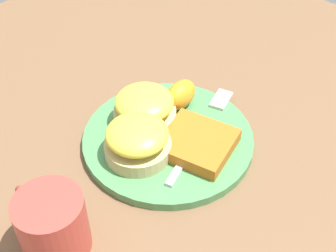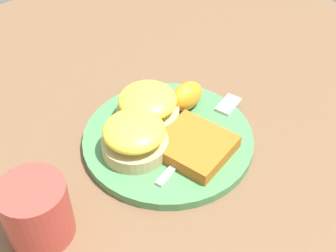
% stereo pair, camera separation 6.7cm
% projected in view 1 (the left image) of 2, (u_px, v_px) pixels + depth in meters
% --- Properties ---
extents(ground_plane, '(1.10, 1.10, 0.00)m').
position_uv_depth(ground_plane, '(168.00, 143.00, 0.70)').
color(ground_plane, brown).
extents(plate, '(0.25, 0.25, 0.01)m').
position_uv_depth(plate, '(168.00, 139.00, 0.69)').
color(plate, '#47844C').
rests_on(plate, ground_plane).
extents(sandwich_benedict_left, '(0.09, 0.09, 0.06)m').
position_uv_depth(sandwich_benedict_left, '(144.00, 109.00, 0.69)').
color(sandwich_benedict_left, tan).
rests_on(sandwich_benedict_left, plate).
extents(sandwich_benedict_right, '(0.09, 0.09, 0.06)m').
position_uv_depth(sandwich_benedict_right, '(137.00, 140.00, 0.64)').
color(sandwich_benedict_right, tan).
rests_on(sandwich_benedict_right, plate).
extents(hashbrown_patty, '(0.12, 0.11, 0.02)m').
position_uv_depth(hashbrown_patty, '(197.00, 143.00, 0.66)').
color(hashbrown_patty, '#AF5F1C').
rests_on(hashbrown_patty, plate).
extents(orange_wedge, '(0.04, 0.06, 0.04)m').
position_uv_depth(orange_wedge, '(180.00, 95.00, 0.72)').
color(orange_wedge, orange).
rests_on(orange_wedge, plate).
extents(fork, '(0.08, 0.21, 0.00)m').
position_uv_depth(fork, '(204.00, 127.00, 0.70)').
color(fork, silver).
rests_on(fork, plate).
extents(cup, '(0.11, 0.08, 0.08)m').
position_uv_depth(cup, '(52.00, 224.00, 0.54)').
color(cup, '#B23D33').
rests_on(cup, ground_plane).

